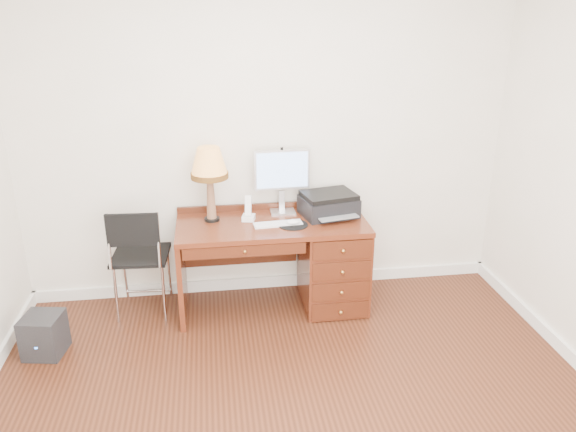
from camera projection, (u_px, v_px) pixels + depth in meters
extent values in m
plane|color=#36180C|center=(300.00, 422.00, 3.40)|extent=(4.00, 4.00, 0.00)
plane|color=white|center=(266.00, 137.00, 4.53)|extent=(4.00, 0.00, 4.00)
cube|color=white|center=(269.00, 281.00, 4.99)|extent=(4.00, 0.03, 0.10)
cube|color=#5E2513|center=(272.00, 225.00, 4.43)|extent=(1.50, 0.65, 0.04)
cube|color=#5E2513|center=(333.00, 264.00, 4.63)|extent=(0.50, 0.61, 0.71)
cube|color=#5E2513|center=(182.00, 273.00, 4.47)|extent=(0.04, 0.61, 0.71)
cube|color=#4A1D0E|center=(240.00, 243.00, 4.76)|extent=(0.96, 0.03, 0.39)
cube|color=#4A1D0E|center=(245.00, 251.00, 4.14)|extent=(0.91, 0.03, 0.09)
sphere|color=#BF8C3F|center=(342.00, 282.00, 4.32)|extent=(0.03, 0.03, 0.03)
cube|color=silver|center=(283.00, 212.00, 4.63)|extent=(0.21, 0.16, 0.01)
cube|color=silver|center=(282.00, 200.00, 4.64)|extent=(0.05, 0.03, 0.16)
cube|color=silver|center=(282.00, 170.00, 4.52)|extent=(0.46, 0.06, 0.33)
cube|color=#4C8CF2|center=(282.00, 170.00, 4.51)|extent=(0.42, 0.02, 0.29)
cube|color=white|center=(278.00, 224.00, 4.37)|extent=(0.39, 0.14, 0.01)
cylinder|color=black|center=(293.00, 225.00, 4.37)|extent=(0.23, 0.23, 0.01)
ellipsoid|color=white|center=(293.00, 222.00, 4.36)|extent=(0.10, 0.07, 0.04)
cube|color=black|center=(328.00, 206.00, 4.55)|extent=(0.48, 0.41, 0.15)
cube|color=black|center=(329.00, 195.00, 4.51)|extent=(0.46, 0.39, 0.04)
cylinder|color=black|center=(212.00, 219.00, 4.46)|extent=(0.12, 0.12, 0.02)
cone|color=brown|center=(211.00, 197.00, 4.39)|extent=(0.08, 0.08, 0.35)
cone|color=#D88F44|center=(209.00, 161.00, 4.29)|extent=(0.29, 0.29, 0.22)
cylinder|color=#593814|center=(210.00, 175.00, 4.33)|extent=(0.29, 0.29, 0.04)
cube|color=white|center=(249.00, 218.00, 4.46)|extent=(0.12, 0.12, 0.04)
cube|color=white|center=(248.00, 206.00, 4.42)|extent=(0.06, 0.07, 0.16)
cylinder|color=black|center=(318.00, 211.00, 4.53)|extent=(0.08, 0.08, 0.10)
cube|color=black|center=(141.00, 255.00, 4.47)|extent=(0.46, 0.46, 0.03)
cube|color=black|center=(134.00, 230.00, 4.18)|extent=(0.39, 0.05, 0.26)
cylinder|color=silver|center=(123.00, 274.00, 4.71)|extent=(0.02, 0.02, 0.49)
cylinder|color=silver|center=(168.00, 271.00, 4.76)|extent=(0.02, 0.02, 0.49)
cylinder|color=silver|center=(117.00, 295.00, 4.37)|extent=(0.02, 0.02, 0.49)
cylinder|color=silver|center=(165.00, 292.00, 4.42)|extent=(0.02, 0.02, 0.49)
cylinder|color=silver|center=(110.00, 242.00, 4.18)|extent=(0.02, 0.02, 0.43)
cylinder|color=silver|center=(160.00, 239.00, 4.23)|extent=(0.02, 0.02, 0.43)
cube|color=black|center=(44.00, 335.00, 4.01)|extent=(0.30, 0.30, 0.31)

